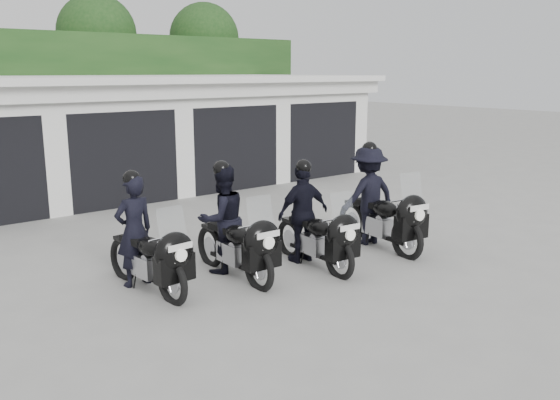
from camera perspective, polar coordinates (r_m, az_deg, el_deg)
ground at (r=9.74m, az=-0.86°, el=-6.22°), size 80.00×80.00×0.00m
garage_block at (r=16.44m, az=-18.52°, el=5.86°), size 16.40×6.80×2.96m
background_vegetation at (r=21.09m, az=-22.55°, el=10.52°), size 20.00×3.90×5.80m
police_bike_a at (r=8.66m, az=-12.89°, el=-4.04°), size 0.70×2.04×1.77m
police_bike_b at (r=9.12m, az=-4.96°, el=-2.54°), size 0.84×2.09×1.82m
police_bike_c at (r=9.59m, az=2.83°, el=-1.90°), size 1.00×2.02×1.76m
police_bike_d at (r=10.72m, az=9.05°, el=-0.09°), size 1.22×2.21×1.93m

